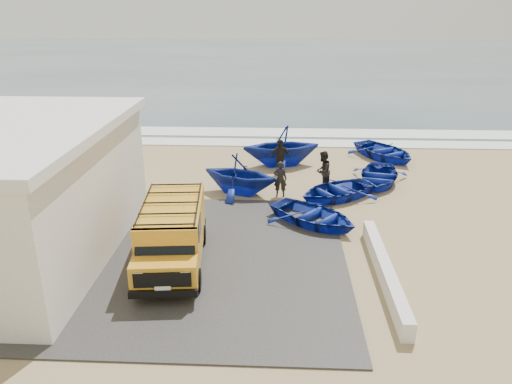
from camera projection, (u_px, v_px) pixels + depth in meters
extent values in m
plane|color=tan|center=(227.00, 232.00, 17.82)|extent=(160.00, 160.00, 0.00)
cube|color=#3A3835|center=(158.00, 257.00, 16.03)|extent=(12.00, 10.00, 0.05)
cube|color=#385166|center=(267.00, 60.00, 70.05)|extent=(180.00, 88.00, 0.01)
cube|color=white|center=(248.00, 143.00, 29.00)|extent=(180.00, 1.60, 0.06)
cube|color=white|center=(250.00, 132.00, 31.34)|extent=(180.00, 2.20, 0.04)
cube|color=black|center=(117.00, 166.00, 16.58)|extent=(0.08, 0.70, 0.90)
cube|color=silver|center=(385.00, 271.00, 14.70)|extent=(0.35, 6.00, 0.55)
cube|color=gold|center=(173.00, 227.00, 15.57)|extent=(2.14, 3.85, 1.56)
cube|color=gold|center=(165.00, 274.00, 13.58)|extent=(1.87, 1.02, 0.85)
cube|color=black|center=(165.00, 242.00, 13.72)|extent=(1.68, 0.47, 0.68)
cube|color=black|center=(162.00, 280.00, 13.13)|extent=(1.53, 0.22, 0.43)
cube|color=black|center=(163.00, 294.00, 13.25)|extent=(1.84, 0.31, 0.21)
cube|color=black|center=(171.00, 202.00, 15.22)|extent=(2.02, 3.55, 0.06)
cylinder|color=black|center=(137.00, 281.00, 14.05)|extent=(0.27, 0.68, 0.66)
cylinder|color=black|center=(152.00, 236.00, 16.78)|extent=(0.27, 0.68, 0.66)
cylinder|color=black|center=(197.00, 280.00, 14.12)|extent=(0.27, 0.68, 0.66)
cylinder|color=black|center=(202.00, 235.00, 16.86)|extent=(0.27, 0.68, 0.66)
imported|color=#132B9D|center=(314.00, 215.00, 18.30)|extent=(4.33, 4.21, 0.73)
imported|color=#132B9D|center=(336.00, 190.00, 20.74)|extent=(4.31, 4.03, 0.73)
imported|color=#132B9D|center=(240.00, 174.00, 21.10)|extent=(4.13, 3.88, 1.75)
imported|color=#132B9D|center=(379.00, 176.00, 22.46)|extent=(3.29, 4.03, 0.73)
imported|color=#132B9D|center=(281.00, 146.00, 24.74)|extent=(4.44, 4.05, 2.01)
imported|color=#132B9D|center=(384.00, 151.00, 25.99)|extent=(4.35, 4.75, 0.80)
imported|color=black|center=(280.00, 179.00, 20.82)|extent=(0.56, 0.37, 1.54)
imported|color=black|center=(323.00, 171.00, 21.47)|extent=(0.97, 1.05, 1.75)
imported|color=black|center=(280.00, 157.00, 23.48)|extent=(1.07, 0.67, 1.70)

